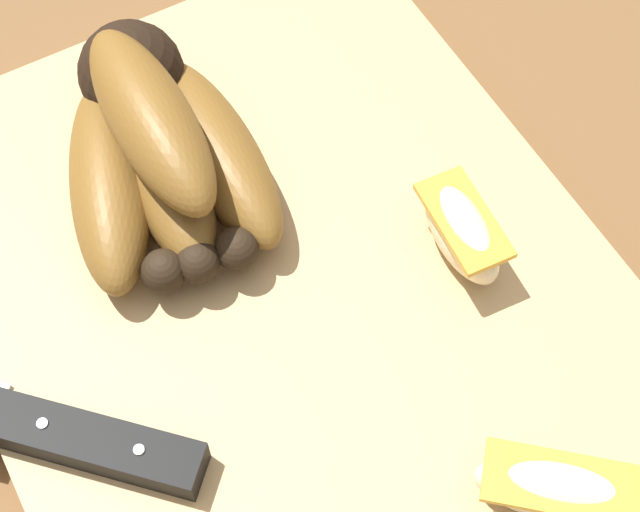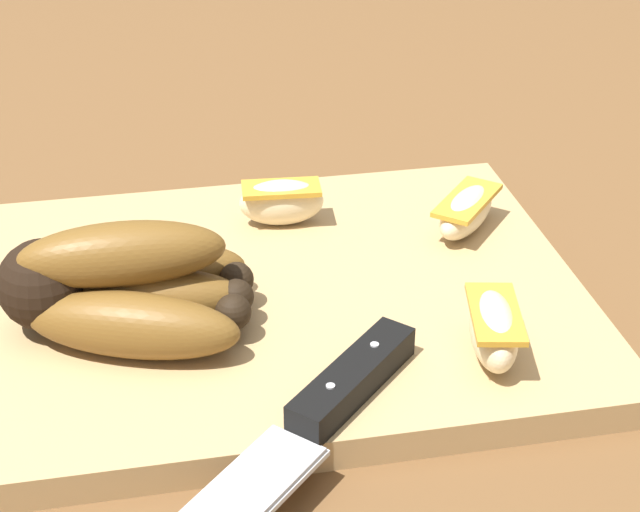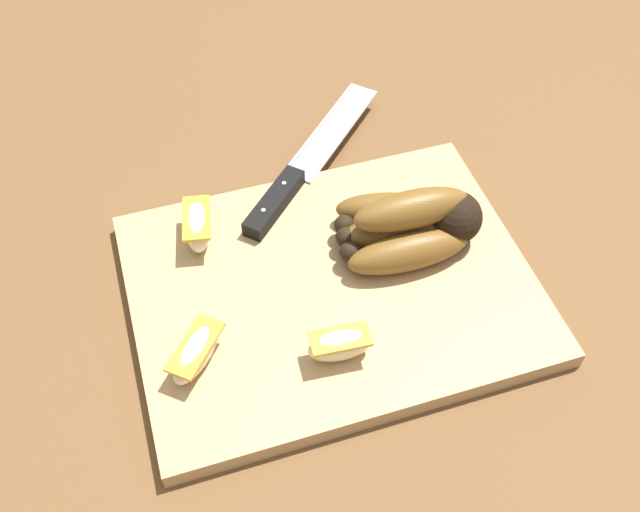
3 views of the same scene
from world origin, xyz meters
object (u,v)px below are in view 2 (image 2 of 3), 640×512
Objects in this scene: chefs_knife at (303,431)px; apple_wedge_near at (466,211)px; apple_wedge_middle at (282,201)px; apple_wedge_far at (494,329)px; banana_bunch at (122,288)px.

chefs_knife is 0.25m from apple_wedge_near.
apple_wedge_far reaches higher than apple_wedge_middle.
apple_wedge_near reaches higher than chefs_knife.
apple_wedge_near is at bearing 164.91° from apple_wedge_middle.
banana_bunch is at bearing 43.94° from apple_wedge_middle.
banana_bunch is 2.19× the size of apple_wedge_far.
chefs_knife is 3.55× the size of apple_wedge_middle.
apple_wedge_near is at bearing -162.57° from banana_bunch.
chefs_knife is 3.15× the size of apple_wedge_far.
apple_wedge_far is at bearing -156.79° from chefs_knife.
apple_wedge_far is (-0.09, 0.18, 0.00)m from apple_wedge_middle.
apple_wedge_far reaches higher than chefs_knife.
banana_bunch is 0.70× the size of chefs_knife.
apple_wedge_middle reaches higher than apple_wedge_near.
apple_wedge_middle is (-0.11, -0.11, -0.01)m from banana_bunch.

